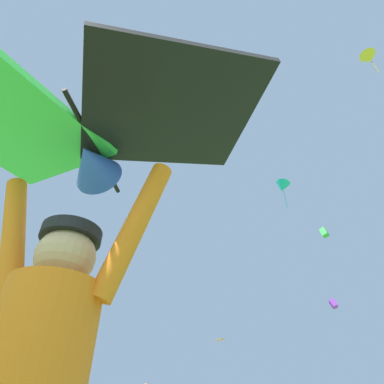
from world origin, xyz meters
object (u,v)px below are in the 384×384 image
Objects in this scene: held_stunt_kite at (91,132)px; distant_kite_yellow_low_right at (369,58)px; distant_kite_green_far_center at (324,232)px; distant_kite_orange_mid_left at (220,339)px; distant_kite_teal_high_right at (282,187)px; distant_kite_purple_overhead_distant at (333,304)px.

held_stunt_kite is 0.97× the size of distant_kite_yellow_low_right.
distant_kite_yellow_low_right reaches higher than held_stunt_kite.
distant_kite_yellow_low_right is at bearing -90.58° from distant_kite_green_far_center.
distant_kite_orange_mid_left is (-3.80, 30.58, 6.30)m from held_stunt_kite.
distant_kite_green_far_center is 13.63m from distant_kite_teal_high_right.
distant_kite_teal_high_right reaches higher than distant_kite_orange_mid_left.
distant_kite_orange_mid_left is at bearing 170.23° from distant_kite_purple_overhead_distant.
distant_kite_green_far_center is at bearing 13.28° from distant_kite_orange_mid_left.
distant_kite_orange_mid_left is 0.86× the size of distant_kite_green_far_center.
distant_kite_teal_high_right is at bearing -112.43° from distant_kite_green_far_center.
distant_kite_green_far_center reaches higher than distant_kite_teal_high_right.
distant_kite_teal_high_right is at bearing 114.49° from distant_kite_yellow_low_right.
distant_kite_purple_overhead_distant is 20.08m from distant_kite_yellow_low_right.
distant_kite_orange_mid_left is 25.61m from distant_kite_yellow_low_right.
held_stunt_kite is 39.09m from distant_kite_green_far_center.
distant_kite_orange_mid_left is at bearing 121.45° from distant_kite_yellow_low_right.
distant_kite_green_far_center reaches higher than distant_kite_purple_overhead_distant.
distant_kite_teal_high_right is at bearing -111.30° from distant_kite_purple_overhead_distant.
distant_kite_yellow_low_right is at bearing 50.36° from held_stunt_kite.
held_stunt_kite is 1.47× the size of distant_kite_green_far_center.
distant_kite_green_far_center is 0.66× the size of distant_kite_yellow_low_right.
distant_kite_green_far_center reaches higher than distant_kite_yellow_low_right.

